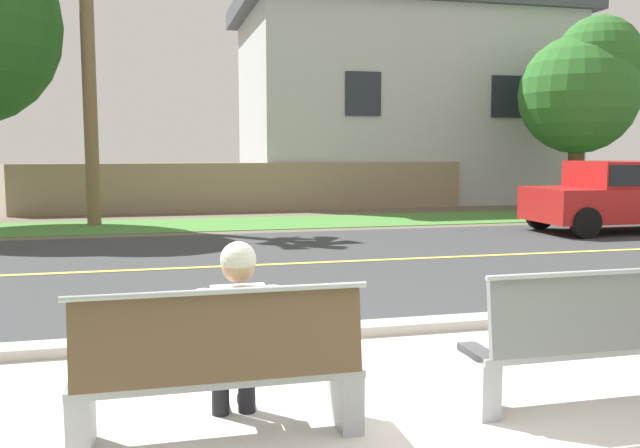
% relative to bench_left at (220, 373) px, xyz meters
% --- Properties ---
extents(ground_plane, '(140.00, 140.00, 0.00)m').
position_rel_bench_left_xyz_m(ground_plane, '(1.30, 7.80, -0.45)').
color(ground_plane, '#665B4C').
extents(sidewalk_pavement, '(44.00, 3.60, 0.01)m').
position_rel_bench_left_xyz_m(sidewalk_pavement, '(1.30, 0.20, -0.45)').
color(sidewalk_pavement, beige).
rests_on(sidewalk_pavement, ground_plane).
extents(curb_edge, '(44.00, 0.30, 0.11)m').
position_rel_bench_left_xyz_m(curb_edge, '(1.30, 2.15, -0.40)').
color(curb_edge, '#ADA89E').
rests_on(curb_edge, ground_plane).
extents(street_asphalt, '(52.00, 8.00, 0.01)m').
position_rel_bench_left_xyz_m(street_asphalt, '(1.30, 6.30, -0.45)').
color(street_asphalt, '#383A3D').
rests_on(street_asphalt, ground_plane).
extents(road_centre_line, '(48.00, 0.14, 0.01)m').
position_rel_bench_left_xyz_m(road_centre_line, '(1.30, 6.30, -0.44)').
color(road_centre_line, '#E0CC4C').
rests_on(road_centre_line, ground_plane).
extents(far_verge_grass, '(48.00, 2.80, 0.02)m').
position_rel_bench_left_xyz_m(far_verge_grass, '(1.30, 12.19, -0.45)').
color(far_verge_grass, '#478438').
rests_on(far_verge_grass, ground_plane).
extents(bench_left, '(1.78, 0.48, 1.01)m').
position_rel_bench_left_xyz_m(bench_left, '(0.00, 0.00, 0.00)').
color(bench_left, '#9EA0A8').
rests_on(bench_left, ground_plane).
extents(bench_right, '(1.78, 0.48, 1.01)m').
position_rel_bench_left_xyz_m(bench_right, '(2.59, 0.00, 0.00)').
color(bench_right, '#9EA0A8').
rests_on(bench_right, ground_plane).
extents(seated_person_white, '(0.52, 0.68, 1.25)m').
position_rel_bench_left_xyz_m(seated_person_white, '(0.13, 0.17, 0.22)').
color(seated_person_white, black).
rests_on(seated_person_white, ground_plane).
extents(car_red_near, '(4.30, 1.86, 1.54)m').
position_rel_bench_left_xyz_m(car_red_near, '(9.70, 8.70, 0.40)').
color(car_red_near, red).
rests_on(car_red_near, ground_plane).
extents(shade_tree_left, '(3.33, 3.33, 5.50)m').
position_rel_bench_left_xyz_m(shade_tree_left, '(11.50, 13.01, 3.11)').
color(shade_tree_left, brown).
rests_on(shade_tree_left, ground_plane).
extents(garden_wall, '(13.00, 0.36, 1.40)m').
position_rel_bench_left_xyz_m(garden_wall, '(2.32, 15.46, 0.25)').
color(garden_wall, gray).
rests_on(garden_wall, ground_plane).
extents(house_across_street, '(11.37, 6.91, 6.83)m').
position_rel_bench_left_xyz_m(house_across_street, '(8.12, 18.66, 3.00)').
color(house_across_street, '#B7BCC1').
rests_on(house_across_street, ground_plane).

